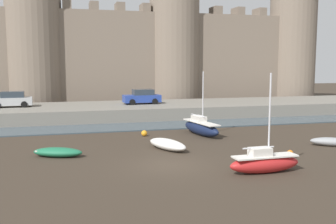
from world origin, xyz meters
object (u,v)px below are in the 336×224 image
(sailboat_midflat_right, at_px, (201,127))
(rowboat_midflat_left, at_px, (58,152))
(car_quay_centre_east, at_px, (12,100))
(mooring_buoy_off_centre, at_px, (144,133))
(mooring_buoy_mid_mud, at_px, (290,153))
(sailboat_foreground_right, at_px, (264,162))
(rowboat_foreground_centre, at_px, (167,144))
(rowboat_near_channel_right, at_px, (332,142))
(car_quay_centre_west, at_px, (142,97))

(sailboat_midflat_right, height_order, rowboat_midflat_left, sailboat_midflat_right)
(sailboat_midflat_right, distance_m, car_quay_centre_east, 20.74)
(mooring_buoy_off_centre, relative_size, mooring_buoy_mid_mud, 1.22)
(sailboat_foreground_right, height_order, rowboat_foreground_centre, sailboat_foreground_right)
(mooring_buoy_off_centre, bearing_deg, rowboat_midflat_left, -140.25)
(rowboat_near_channel_right, bearing_deg, car_quay_centre_west, 117.07)
(rowboat_midflat_left, height_order, mooring_buoy_mid_mud, rowboat_midflat_left)
(mooring_buoy_off_centre, distance_m, car_quay_centre_east, 17.00)
(rowboat_foreground_centre, distance_m, car_quay_centre_east, 21.47)
(rowboat_near_channel_right, distance_m, mooring_buoy_off_centre, 14.10)
(car_quay_centre_east, bearing_deg, mooring_buoy_off_centre, -47.56)
(rowboat_foreground_centre, bearing_deg, sailboat_midflat_right, 48.86)
(sailboat_midflat_right, bearing_deg, rowboat_foreground_centre, -131.14)
(mooring_buoy_mid_mud, bearing_deg, car_quay_centre_west, 104.05)
(mooring_buoy_mid_mud, xyz_separation_m, car_quay_centre_east, (-18.97, 21.56, 1.94))
(sailboat_foreground_right, distance_m, car_quay_centre_east, 29.10)
(rowboat_midflat_left, bearing_deg, rowboat_foreground_centre, 1.91)
(rowboat_midflat_left, bearing_deg, sailboat_midflat_right, 23.47)
(sailboat_foreground_right, height_order, mooring_buoy_mid_mud, sailboat_foreground_right)
(rowboat_midflat_left, distance_m, car_quay_centre_east, 18.70)
(sailboat_midflat_right, xyz_separation_m, rowboat_near_channel_right, (7.53, -6.52, -0.31))
(rowboat_midflat_left, bearing_deg, sailboat_foreground_right, -31.42)
(rowboat_foreground_centre, relative_size, car_quay_centre_east, 0.89)
(rowboat_near_channel_right, height_order, car_quay_centre_west, car_quay_centre_west)
(car_quay_centre_east, bearing_deg, sailboat_foreground_right, -57.71)
(sailboat_foreground_right, distance_m, mooring_buoy_mid_mud, 4.59)
(sailboat_foreground_right, xyz_separation_m, mooring_buoy_off_centre, (-4.12, 12.10, -0.33))
(sailboat_midflat_right, distance_m, mooring_buoy_off_centre, 4.67)
(mooring_buoy_off_centre, bearing_deg, rowboat_foreground_centre, -84.10)
(sailboat_foreground_right, height_order, mooring_buoy_off_centre, sailboat_foreground_right)
(rowboat_foreground_centre, distance_m, car_quay_centre_west, 17.65)
(car_quay_centre_east, bearing_deg, mooring_buoy_mid_mud, -48.66)
(car_quay_centre_west, bearing_deg, rowboat_midflat_left, -116.62)
(sailboat_foreground_right, height_order, rowboat_near_channel_right, sailboat_foreground_right)
(sailboat_midflat_right, height_order, mooring_buoy_mid_mud, sailboat_midflat_right)
(mooring_buoy_off_centre, xyz_separation_m, car_quay_centre_east, (-11.40, 12.47, 1.89))
(car_quay_centre_east, height_order, car_quay_centre_west, same)
(sailboat_midflat_right, distance_m, rowboat_midflat_left, 12.26)
(sailboat_foreground_right, xyz_separation_m, car_quay_centre_west, (-1.88, 24.30, 1.56))
(sailboat_foreground_right, height_order, car_quay_centre_west, sailboat_foreground_right)
(rowboat_foreground_centre, height_order, car_quay_centre_west, car_quay_centre_west)
(car_quay_centre_west, bearing_deg, mooring_buoy_mid_mud, -75.95)
(rowboat_foreground_centre, xyz_separation_m, mooring_buoy_mid_mud, (7.02, -3.81, -0.18))
(sailboat_midflat_right, bearing_deg, car_quay_centre_west, 100.43)
(sailboat_midflat_right, xyz_separation_m, sailboat_foreground_right, (-0.48, -11.46, -0.07))
(sailboat_foreground_right, height_order, car_quay_centre_east, sailboat_foreground_right)
(rowboat_near_channel_right, height_order, mooring_buoy_mid_mud, rowboat_near_channel_right)
(sailboat_midflat_right, xyz_separation_m, car_quay_centre_west, (-2.36, 12.84, 1.49))
(rowboat_foreground_centre, bearing_deg, mooring_buoy_off_centre, 95.90)
(rowboat_near_channel_right, xyz_separation_m, mooring_buoy_off_centre, (-12.14, 7.17, -0.09))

